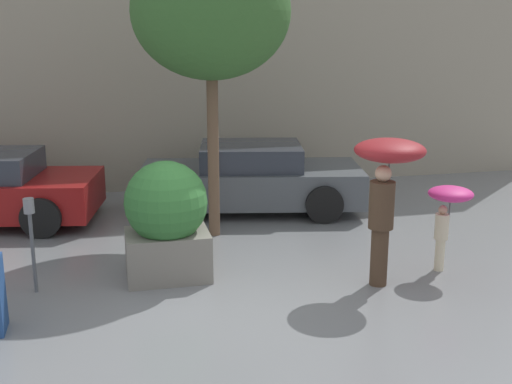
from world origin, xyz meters
The scene contains 8 objects.
ground_plane centered at (0.00, 0.00, 0.00)m, with size 40.00×40.00×0.00m, color slate.
building_facade centered at (0.00, 6.50, 3.00)m, with size 18.00×0.30×6.00m.
planter_box centered at (-0.72, 1.11, 0.88)m, with size 1.16×1.16×1.68m.
person_adult centered at (2.16, 0.23, 1.56)m, with size 0.96×0.96×2.02m.
person_child centered at (3.22, 0.43, 1.01)m, with size 0.64×0.64×1.27m.
parked_car_near centered at (1.21, 4.30, 0.62)m, with size 4.51×2.67×1.30m.
street_tree centered at (0.25, 2.89, 3.69)m, with size 2.54×2.54×4.79m.
parking_meter centered at (-2.51, 0.98, 0.93)m, with size 0.14×0.14×1.30m.
Camera 1 is at (-1.47, -7.53, 3.42)m, focal length 45.00 mm.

